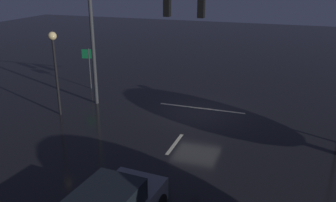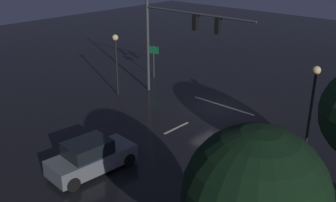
{
  "view_description": "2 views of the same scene",
  "coord_description": "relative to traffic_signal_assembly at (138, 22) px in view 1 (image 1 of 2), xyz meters",
  "views": [
    {
      "loc": [
        -4.67,
        18.25,
        7.37
      ],
      "look_at": [
        0.0,
        4.93,
        2.39
      ],
      "focal_mm": 38.96,
      "sensor_mm": 36.0,
      "label": 1
    },
    {
      "loc": [
        -14.29,
        20.37,
        10.43
      ],
      "look_at": [
        0.24,
        4.51,
        1.87
      ],
      "focal_mm": 41.99,
      "sensor_mm": 36.0,
      "label": 2
    }
  ],
  "objects": [
    {
      "name": "ground_plane",
      "position": [
        -3.29,
        -0.28,
        -4.93
      ],
      "size": [
        80.0,
        80.0,
        0.0
      ],
      "primitive_type": "plane",
      "color": "black"
    },
    {
      "name": "traffic_signal_assembly",
      "position": [
        0.0,
        0.0,
        0.0
      ],
      "size": [
        9.04,
        0.47,
        7.11
      ],
      "color": "#383A3D",
      "rests_on": "ground_plane"
    },
    {
      "name": "lane_dash_far",
      "position": [
        -3.29,
        3.72,
        -4.92
      ],
      "size": [
        0.16,
        2.2,
        0.01
      ],
      "primitive_type": "cube",
      "rotation": [
        0.0,
        0.0,
        1.57
      ],
      "color": "beige",
      "rests_on": "ground_plane"
    },
    {
      "name": "stop_bar",
      "position": [
        -3.29,
        -1.19,
        -4.92
      ],
      "size": [
        5.0,
        0.16,
        0.01
      ],
      "primitive_type": "cube",
      "color": "beige",
      "rests_on": "ground_plane"
    },
    {
      "name": "street_lamp_right_kerb",
      "position": [
        3.82,
        2.29,
        -1.71
      ],
      "size": [
        0.44,
        0.44,
        4.54
      ],
      "color": "black",
      "rests_on": "ground_plane"
    },
    {
      "name": "route_sign",
      "position": [
        4.7,
        -2.46,
        -2.97
      ],
      "size": [
        0.88,
        0.31,
        2.72
      ],
      "color": "#383A3D",
      "rests_on": "ground_plane"
    }
  ]
}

